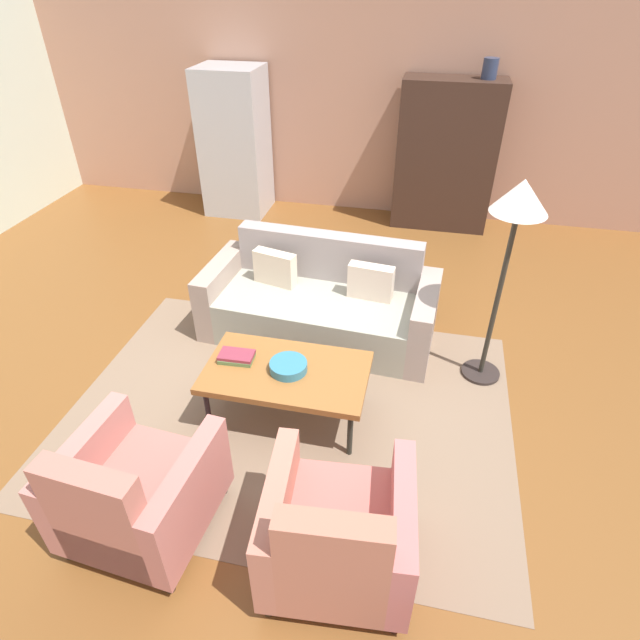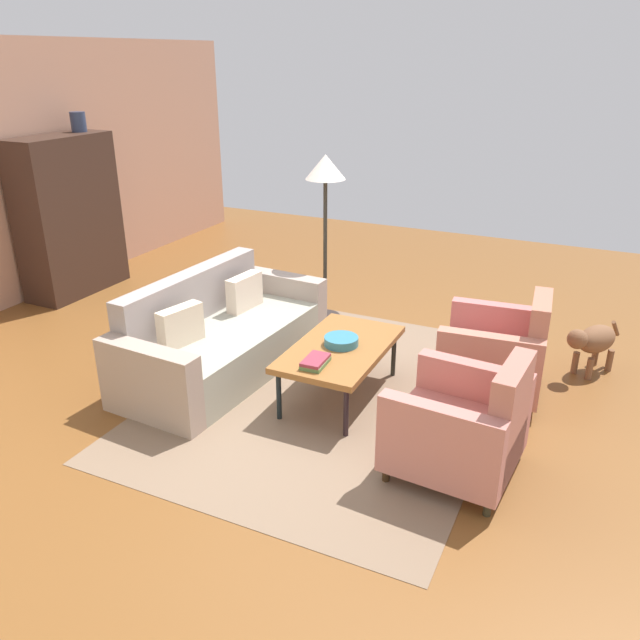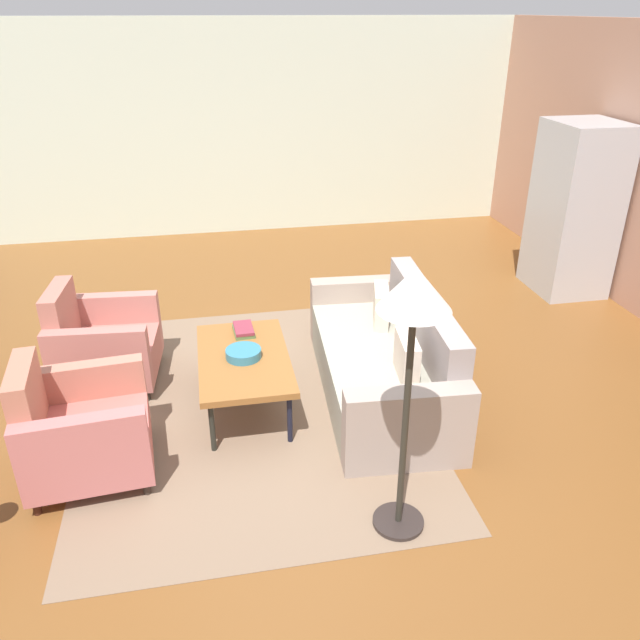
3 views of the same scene
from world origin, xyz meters
name	(u,v)px [view 3 (image 3 of 3)]	position (x,y,z in m)	size (l,w,h in m)	color
ground_plane	(316,400)	(0.00, 0.00, 0.00)	(10.97, 10.97, 0.00)	brown
wall_left	(254,130)	(-4.57, 0.00, 1.40)	(0.12, 7.27, 2.80)	silver
area_rug	(253,404)	(-0.03, -0.52, 0.00)	(3.40, 2.60, 0.01)	#7E6650
couch	(389,361)	(-0.02, 0.62, 0.29)	(2.15, 1.03, 0.86)	#989886
coffee_table	(244,361)	(-0.03, -0.57, 0.42)	(1.20, 0.70, 0.46)	black
armchair_left	(99,346)	(-0.63, -1.73, 0.34)	(0.86, 0.86, 0.88)	#332011
armchair_right	(78,431)	(0.58, -1.73, 0.34)	(0.87, 0.87, 0.88)	#2B2B10
fruit_bowl	(243,353)	(-0.01, -0.57, 0.49)	(0.28, 0.28, 0.07)	teal
book_stack	(244,330)	(-0.42, -0.53, 0.49)	(0.26, 0.18, 0.06)	#567846
refrigerator	(574,209)	(-1.75, 3.18, 0.93)	(0.80, 0.73, 1.85)	#B7BABF
floor_lamp	(413,316)	(1.45, 0.25, 1.44)	(0.40, 0.40, 1.72)	#2D2422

